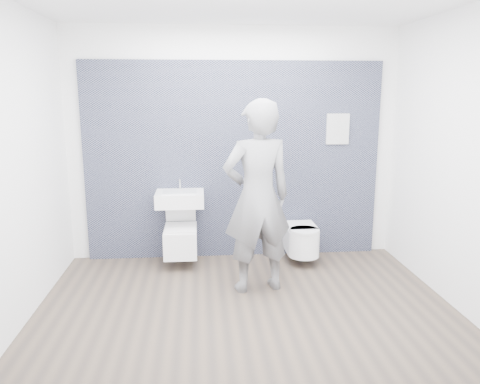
{
  "coord_description": "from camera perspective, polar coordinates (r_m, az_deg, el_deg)",
  "views": [
    {
      "loc": [
        -0.42,
        -4.2,
        2.03
      ],
      "look_at": [
        0.0,
        0.6,
        1.0
      ],
      "focal_mm": 35.0,
      "sensor_mm": 36.0,
      "label": 1
    }
  ],
  "objects": [
    {
      "name": "tile_wall",
      "position": [
        6.04,
        -0.73,
        -7.59
      ],
      "size": [
        3.6,
        0.06,
        2.4
      ],
      "primitive_type": "cube",
      "color": "black",
      "rests_on": "ground"
    },
    {
      "name": "washbasin",
      "position": [
        5.57,
        -7.34,
        -0.77
      ],
      "size": [
        0.56,
        0.42,
        0.42
      ],
      "color": "white",
      "rests_on": "ground"
    },
    {
      "name": "ground",
      "position": [
        4.68,
        0.66,
        -13.62
      ],
      "size": [
        4.0,
        4.0,
        0.0
      ],
      "primitive_type": "plane",
      "color": "#4E4034",
      "rests_on": "ground"
    },
    {
      "name": "room_shell",
      "position": [
        4.23,
        0.72,
        8.13
      ],
      "size": [
        4.0,
        4.0,
        4.0
      ],
      "color": "white",
      "rests_on": "ground"
    },
    {
      "name": "toilet_rounded",
      "position": [
        5.74,
        7.55,
        -5.77
      ],
      "size": [
        0.37,
        0.62,
        0.34
      ],
      "color": "white",
      "rests_on": "ground"
    },
    {
      "name": "info_placard",
      "position": [
        6.22,
        11.19,
        -7.24
      ],
      "size": [
        0.28,
        0.03,
        0.37
      ],
      "primitive_type": "cube",
      "color": "white",
      "rests_on": "ground"
    },
    {
      "name": "toilet_square",
      "position": [
        5.64,
        -7.24,
        -5.65
      ],
      "size": [
        0.38,
        0.55,
        0.72
      ],
      "color": "white",
      "rests_on": "ground"
    },
    {
      "name": "visitor",
      "position": [
        4.74,
        2.13,
        -0.66
      ],
      "size": [
        0.8,
        0.61,
        1.97
      ],
      "primitive_type": "imported",
      "rotation": [
        0.0,
        0.0,
        3.35
      ],
      "color": "slate",
      "rests_on": "ground"
    }
  ]
}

